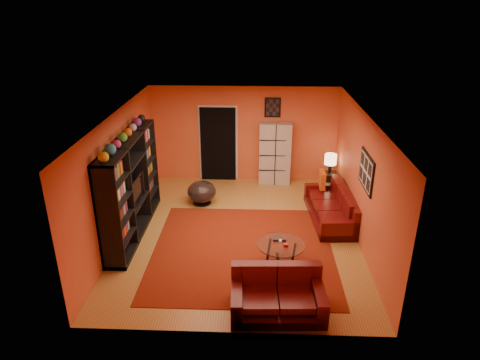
{
  "coord_description": "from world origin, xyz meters",
  "views": [
    {
      "loc": [
        0.34,
        -8.07,
        4.72
      ],
      "look_at": [
        0.01,
        0.1,
        1.21
      ],
      "focal_mm": 32.0,
      "sensor_mm": 36.0,
      "label": 1
    }
  ],
  "objects_px": {
    "side_table": "(329,182)",
    "storage_cabinet": "(275,153)",
    "entertainment_unit": "(131,187)",
    "loveseat": "(277,294)",
    "sofa": "(334,208)",
    "coffee_table": "(281,246)",
    "bowl_chair": "(202,192)",
    "tv": "(133,190)",
    "table_lamp": "(331,160)"
  },
  "relations": [
    {
      "from": "side_table",
      "to": "table_lamp",
      "type": "height_order",
      "value": "table_lamp"
    },
    {
      "from": "coffee_table",
      "to": "table_lamp",
      "type": "height_order",
      "value": "table_lamp"
    },
    {
      "from": "entertainment_unit",
      "to": "bowl_chair",
      "type": "bearing_deg",
      "value": 47.44
    },
    {
      "from": "sofa",
      "to": "table_lamp",
      "type": "xyz_separation_m",
      "value": [
        0.12,
        1.58,
        0.58
      ]
    },
    {
      "from": "entertainment_unit",
      "to": "storage_cabinet",
      "type": "bearing_deg",
      "value": 41.9
    },
    {
      "from": "sofa",
      "to": "storage_cabinet",
      "type": "xyz_separation_m",
      "value": [
        -1.29,
        2.08,
        0.56
      ]
    },
    {
      "from": "tv",
      "to": "table_lamp",
      "type": "xyz_separation_m",
      "value": [
        4.47,
        2.36,
        -0.13
      ]
    },
    {
      "from": "sofa",
      "to": "bowl_chair",
      "type": "bearing_deg",
      "value": 163.59
    },
    {
      "from": "sofa",
      "to": "loveseat",
      "type": "distance_m",
      "value": 3.44
    },
    {
      "from": "side_table",
      "to": "storage_cabinet",
      "type": "bearing_deg",
      "value": 160.34
    },
    {
      "from": "tv",
      "to": "table_lamp",
      "type": "distance_m",
      "value": 5.06
    },
    {
      "from": "coffee_table",
      "to": "side_table",
      "type": "relative_size",
      "value": 1.81
    },
    {
      "from": "entertainment_unit",
      "to": "sofa",
      "type": "distance_m",
      "value": 4.53
    },
    {
      "from": "storage_cabinet",
      "to": "table_lamp",
      "type": "relative_size",
      "value": 3.28
    },
    {
      "from": "sofa",
      "to": "bowl_chair",
      "type": "relative_size",
      "value": 3.02
    },
    {
      "from": "storage_cabinet",
      "to": "table_lamp",
      "type": "height_order",
      "value": "storage_cabinet"
    },
    {
      "from": "loveseat",
      "to": "bowl_chair",
      "type": "xyz_separation_m",
      "value": [
        -1.7,
        3.82,
        0.02
      ]
    },
    {
      "from": "loveseat",
      "to": "bowl_chair",
      "type": "bearing_deg",
      "value": 21.49
    },
    {
      "from": "side_table",
      "to": "tv",
      "type": "bearing_deg",
      "value": -152.24
    },
    {
      "from": "coffee_table",
      "to": "side_table",
      "type": "height_order",
      "value": "side_table"
    },
    {
      "from": "loveseat",
      "to": "storage_cabinet",
      "type": "xyz_separation_m",
      "value": [
        0.13,
        5.22,
        0.56
      ]
    },
    {
      "from": "loveseat",
      "to": "storage_cabinet",
      "type": "distance_m",
      "value": 5.25
    },
    {
      "from": "tv",
      "to": "sofa",
      "type": "height_order",
      "value": "tv"
    },
    {
      "from": "storage_cabinet",
      "to": "table_lamp",
      "type": "distance_m",
      "value": 1.49
    },
    {
      "from": "entertainment_unit",
      "to": "tv",
      "type": "relative_size",
      "value": 3.13
    },
    {
      "from": "entertainment_unit",
      "to": "sofa",
      "type": "height_order",
      "value": "entertainment_unit"
    },
    {
      "from": "entertainment_unit",
      "to": "side_table",
      "type": "bearing_deg",
      "value": 26.93
    },
    {
      "from": "sofa",
      "to": "coffee_table",
      "type": "height_order",
      "value": "sofa"
    },
    {
      "from": "entertainment_unit",
      "to": "side_table",
      "type": "xyz_separation_m",
      "value": [
        4.53,
        2.3,
        -0.8
      ]
    },
    {
      "from": "entertainment_unit",
      "to": "loveseat",
      "type": "distance_m",
      "value": 3.92
    },
    {
      "from": "loveseat",
      "to": "table_lamp",
      "type": "bearing_deg",
      "value": -20.52
    },
    {
      "from": "storage_cabinet",
      "to": "side_table",
      "type": "distance_m",
      "value": 1.6
    },
    {
      "from": "entertainment_unit",
      "to": "side_table",
      "type": "relative_size",
      "value": 6.0
    },
    {
      "from": "entertainment_unit",
      "to": "coffee_table",
      "type": "relative_size",
      "value": 3.32
    },
    {
      "from": "loveseat",
      "to": "coffee_table",
      "type": "bearing_deg",
      "value": -7.78
    },
    {
      "from": "tv",
      "to": "bowl_chair",
      "type": "height_order",
      "value": "tv"
    },
    {
      "from": "tv",
      "to": "table_lamp",
      "type": "relative_size",
      "value": 1.87
    },
    {
      "from": "loveseat",
      "to": "entertainment_unit",
      "type": "bearing_deg",
      "value": 48.56
    },
    {
      "from": "loveseat",
      "to": "side_table",
      "type": "height_order",
      "value": "loveseat"
    },
    {
      "from": "coffee_table",
      "to": "storage_cabinet",
      "type": "xyz_separation_m",
      "value": [
        0.01,
        3.97,
        0.43
      ]
    },
    {
      "from": "entertainment_unit",
      "to": "loveseat",
      "type": "height_order",
      "value": "entertainment_unit"
    },
    {
      "from": "entertainment_unit",
      "to": "loveseat",
      "type": "xyz_separation_m",
      "value": [
        2.99,
        -2.42,
        -0.77
      ]
    },
    {
      "from": "entertainment_unit",
      "to": "storage_cabinet",
      "type": "distance_m",
      "value": 4.2
    },
    {
      "from": "bowl_chair",
      "to": "table_lamp",
      "type": "bearing_deg",
      "value": 15.44
    },
    {
      "from": "side_table",
      "to": "table_lamp",
      "type": "distance_m",
      "value": 0.62
    },
    {
      "from": "side_table",
      "to": "coffee_table",
      "type": "bearing_deg",
      "value": -112.25
    },
    {
      "from": "loveseat",
      "to": "sofa",
      "type": "bearing_deg",
      "value": -26.86
    },
    {
      "from": "loveseat",
      "to": "side_table",
      "type": "relative_size",
      "value": 3.06
    },
    {
      "from": "bowl_chair",
      "to": "loveseat",
      "type": "bearing_deg",
      "value": -66.02
    },
    {
      "from": "sofa",
      "to": "loveseat",
      "type": "relative_size",
      "value": 1.39
    }
  ]
}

